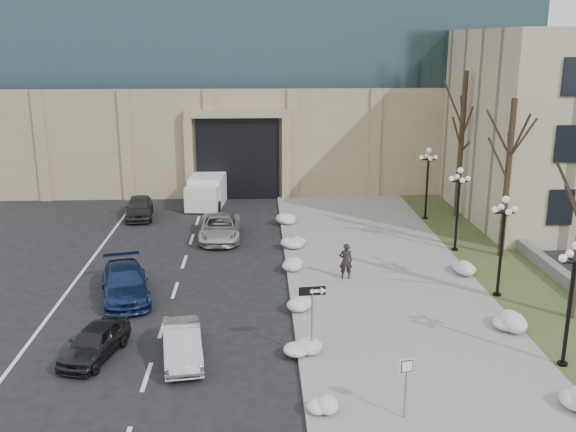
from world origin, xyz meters
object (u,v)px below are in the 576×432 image
car_d (220,228)px  keep_sign (406,376)px  lamppost_b (503,233)px  lamppost_d (428,174)px  car_a (95,342)px  car_b (182,344)px  car_c (125,283)px  box_truck (209,189)px  pedestrian (346,261)px  one_way_sign (317,299)px  lamppost_c (458,198)px  car_e (139,207)px  lamppost_a (572,287)px

car_d → keep_sign: 20.19m
lamppost_b → lamppost_d: (0.00, 13.00, 0.00)m
car_a → car_b: car_b is taller
car_c → lamppost_b: size_ratio=1.04×
lamppost_b → box_truck: bearing=128.2°
car_b → pedestrian: size_ratio=2.16×
car_b → one_way_sign: one_way_sign is taller
car_b → pedestrian: bearing=39.0°
pedestrian → lamppost_c: bearing=-147.8°
car_e → box_truck: size_ratio=0.63×
pedestrian → lamppost_b: (6.64, -2.43, 2.06)m
lamppost_a → lamppost_c: same height
car_a → box_truck: (2.51, 23.24, 0.39)m
pedestrian → car_c: bearing=10.2°
one_way_sign → lamppost_d: 20.28m
car_c → lamppost_c: (16.92, 5.81, 2.35)m
box_truck → one_way_sign: one_way_sign is taller
car_b → keep_sign: 8.46m
one_way_sign → car_b: bearing=174.2°
keep_sign → lamppost_b: lamppost_b is taller
pedestrian → keep_sign: (0.22, -11.99, 0.54)m
keep_sign → lamppost_a: size_ratio=0.44×
car_e → car_c: bearing=-90.0°
lamppost_a → car_a: bearing=174.8°
keep_sign → lamppost_c: lamppost_c is taller
car_a → car_b: 3.27m
car_b → lamppost_a: (13.67, -1.21, 2.44)m
car_b → lamppost_c: size_ratio=0.81×
car_c → car_d: size_ratio=0.99×
lamppost_a → lamppost_b: size_ratio=1.00×
car_d → box_truck: box_truck is taller
car_a → lamppost_a: (16.92, -1.55, 2.45)m
lamppost_d → one_way_sign: bearing=-115.6°
car_d → one_way_sign: (4.35, -14.74, 1.59)m
car_a → car_e: bearing=110.1°
lamppost_b → lamppost_d: size_ratio=1.00×
car_b → box_truck: box_truck is taller
keep_sign → lamppost_d: 23.51m
car_d → one_way_sign: 15.45m
lamppost_c → lamppost_d: 6.50m
one_way_sign → lamppost_c: bearing=47.3°
lamppost_c → lamppost_d: bearing=90.0°
pedestrian → one_way_sign: size_ratio=0.64×
keep_sign → lamppost_b: size_ratio=0.44×
one_way_sign → lamppost_d: size_ratio=0.58×
car_d → lamppost_b: (13.11, -9.47, 2.37)m
lamppost_a → lamppost_b: 6.50m
car_a → one_way_sign: bearing=12.6°
car_e → lamppost_a: 28.15m
car_a → keep_sign: size_ratio=1.72×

